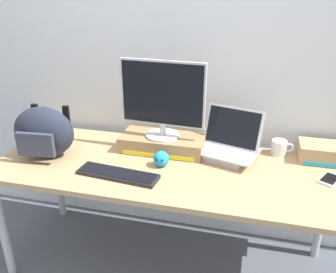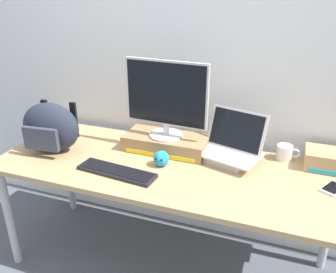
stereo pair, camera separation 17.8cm
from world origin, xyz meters
name	(u,v)px [view 1 (the left image)]	position (x,y,z in m)	size (l,w,h in m)	color
ground_plane	(168,263)	(0.00, 0.00, 0.00)	(20.00, 20.00, 0.00)	#515660
back_wall	(187,45)	(0.00, 0.47, 1.30)	(7.00, 0.10, 2.60)	silver
desk	(168,176)	(0.00, 0.00, 0.65)	(1.95, 0.74, 0.71)	tan
toner_box_yellow	(163,143)	(-0.08, 0.19, 0.76)	(0.50, 0.24, 0.09)	#9E7A51
desktop_monitor	(162,99)	(-0.08, 0.19, 1.04)	(0.51, 0.20, 0.46)	silver
open_laptop	(227,149)	(0.31, 0.18, 0.77)	(0.39, 0.33, 0.28)	#ADADB2
external_keyboard	(118,174)	(-0.23, -0.17, 0.72)	(0.45, 0.16, 0.02)	black
messenger_backpack	(44,132)	(-0.73, -0.05, 0.86)	(0.37, 0.26, 0.30)	#232838
coffee_mug	(279,147)	(0.60, 0.31, 0.75)	(0.13, 0.09, 0.09)	silver
cell_phone	(330,179)	(0.85, 0.06, 0.72)	(0.14, 0.16, 0.01)	silver
plush_toy	(161,159)	(-0.04, -0.01, 0.75)	(0.09, 0.09, 0.09)	#2393CC
toner_box_cyan	(328,153)	(0.87, 0.28, 0.76)	(0.32, 0.18, 0.10)	tan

